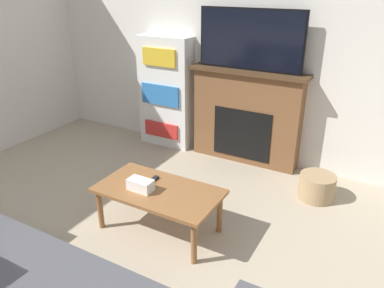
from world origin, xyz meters
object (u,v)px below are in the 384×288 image
Objects in this scene: tv at (250,40)px; coffee_table at (159,194)px; fireplace at (246,116)px; bookshelf at (166,92)px; storage_basket at (317,187)px.

tv is 2.01m from coffee_table.
coffee_table is at bearing -94.01° from fireplace.
coffee_table is at bearing -94.06° from tv.
bookshelf is (-1.00, 1.68, 0.35)m from coffee_table.
fireplace is 1.13m from bookshelf.
fireplace is at bearing 85.99° from coffee_table.
tv is at bearing 0.14° from bookshelf.
fireplace is 3.85× the size of storage_basket.
tv reaches higher than coffee_table.
coffee_table is 1.98m from bookshelf.
bookshelf is at bearing 167.99° from storage_basket.
fireplace is 1.72m from coffee_table.
storage_basket is at bearing -24.51° from tv.
storage_basket is at bearing 48.01° from coffee_table.
tv reaches higher than bookshelf.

